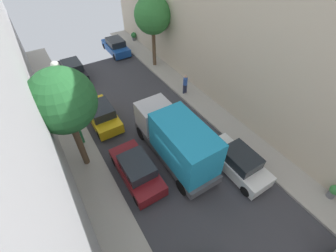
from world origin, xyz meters
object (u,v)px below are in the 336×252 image
object	(u,v)px
street_tree_0	(63,101)
potted_plant_2	(50,100)
potted_plant_5	(334,191)
parked_car_left_4	(102,115)
parked_car_right_1	(238,162)
lamp_post	(66,95)
parked_car_left_5	(73,70)
street_tree_1	(153,16)
parked_car_left_3	(137,170)
potted_plant_4	(44,88)
pedestrian	(185,84)
potted_plant_0	(134,36)
parked_car_right_2	(116,46)
delivery_truck	(176,140)

from	to	relation	value
street_tree_0	potted_plant_2	xyz separation A→B (m)	(-0.57, 7.31, -4.34)
potted_plant_5	parked_car_left_4	bearing A→B (deg)	123.52
street_tree_0	potted_plant_5	size ratio (longest dim) A/B	7.06
street_tree_0	potted_plant_2	distance (m)	8.52
parked_car_left_4	parked_car_right_1	distance (m)	10.11
lamp_post	parked_car_left_5	bearing A→B (deg)	78.07
parked_car_left_4	parked_car_left_5	bearing A→B (deg)	90.00
potted_plant_2	street_tree_1	bearing A→B (deg)	6.92
parked_car_left_3	parked_car_left_5	bearing A→B (deg)	90.00
potted_plant_5	potted_plant_4	bearing A→B (deg)	121.18
parked_car_left_4	pedestrian	distance (m)	7.31
potted_plant_2	lamp_post	bearing A→B (deg)	-80.45
parked_car_left_3	potted_plant_0	distance (m)	19.67
potted_plant_0	potted_plant_5	world-z (taller)	potted_plant_5
parked_car_right_1	potted_plant_2	xyz separation A→B (m)	(-8.23, 12.65, -0.12)
parked_car_left_5	parked_car_right_2	distance (m)	6.00
parked_car_left_5	street_tree_0	distance (m)	11.79
parked_car_right_1	lamp_post	bearing A→B (deg)	135.69
delivery_truck	potted_plant_0	bearing A→B (deg)	72.15
parked_car_left_3	parked_car_left_4	xyz separation A→B (m)	(0.00, 5.82, 0.00)
parked_car_left_5	street_tree_1	size ratio (longest dim) A/B	0.66
parked_car_left_4	potted_plant_0	size ratio (longest dim) A/B	4.69
parked_car_left_4	street_tree_0	bearing A→B (deg)	-125.15
parked_car_right_1	potted_plant_5	distance (m)	5.16
street_tree_1	potted_plant_0	bearing A→B (deg)	82.48
potted_plant_2	lamp_post	size ratio (longest dim) A/B	0.14
pedestrian	potted_plant_4	distance (m)	12.02
parked_car_right_2	street_tree_1	world-z (taller)	street_tree_1
parked_car_left_5	parked_car_right_2	xyz separation A→B (m)	(5.40, 2.63, 0.00)
street_tree_1	parked_car_left_3	bearing A→B (deg)	-124.05
parked_car_left_3	potted_plant_5	xyz separation A→B (m)	(8.43, -6.90, -0.05)
parked_car_right_2	delivery_truck	distance (m)	16.30
parked_car_right_1	parked_car_left_4	bearing A→B (deg)	122.28
street_tree_0	street_tree_1	world-z (taller)	street_tree_0
lamp_post	potted_plant_0	bearing A→B (deg)	52.31
street_tree_1	potted_plant_5	size ratio (longest dim) A/B	6.97
parked_car_right_2	potted_plant_4	world-z (taller)	parked_car_right_2
parked_car_left_5	pedestrian	xyz separation A→B (m)	(7.29, -7.94, 0.35)
parked_car_left_5	street_tree_1	bearing A→B (deg)	-16.25
pedestrian	street_tree_0	xyz separation A→B (m)	(-9.54, -2.84, 3.87)
parked_car_right_2	street_tree_0	distance (m)	16.00
parked_car_left_4	parked_car_right_2	distance (m)	11.54
delivery_truck	parked_car_right_2	bearing A→B (deg)	80.45
delivery_truck	parked_car_left_4	bearing A→B (deg)	114.80
parked_car_left_3	street_tree_1	world-z (taller)	street_tree_1
street_tree_1	potted_plant_0	world-z (taller)	street_tree_1
parked_car_left_4	parked_car_right_2	xyz separation A→B (m)	(5.40, 10.20, 0.00)
street_tree_0	lamp_post	world-z (taller)	street_tree_0
delivery_truck	potted_plant_2	size ratio (longest dim) A/B	7.68
parked_car_right_2	potted_plant_0	size ratio (longest dim) A/B	4.69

